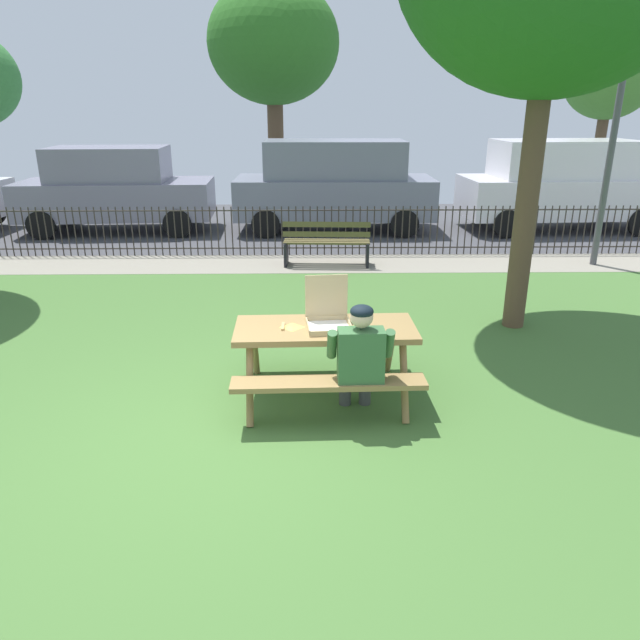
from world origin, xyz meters
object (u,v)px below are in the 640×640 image
(adult_at_table, at_px, (360,357))
(lamp_post_walkway, at_px, (615,127))
(far_tree_center, at_px, (609,80))
(parked_car_left, at_px, (115,188))
(pizza_slice_on_table, at_px, (290,327))
(park_bench_center, at_px, (327,244))
(pizza_box_open, at_px, (328,315))
(picnic_table_foreground, at_px, (325,343))
(parked_car_center, at_px, (334,184))
(parked_car_right, at_px, (562,183))
(far_tree_midleft, at_px, (273,44))

(adult_at_table, xyz_separation_m, lamp_post_walkway, (4.91, 5.80, 1.82))
(far_tree_center, bearing_deg, parked_car_left, -158.71)
(pizza_slice_on_table, height_order, park_bench_center, park_bench_center)
(pizza_box_open, distance_m, lamp_post_walkway, 7.56)
(pizza_slice_on_table, height_order, adult_at_table, adult_at_table)
(adult_at_table, height_order, parked_car_left, parked_car_left)
(picnic_table_foreground, xyz_separation_m, pizza_slice_on_table, (-0.35, -0.01, 0.18))
(adult_at_table, bearing_deg, park_bench_center, 91.40)
(picnic_table_foreground, xyz_separation_m, adult_at_table, (0.30, -0.49, 0.06))
(pizza_box_open, bearing_deg, parked_car_center, 87.27)
(adult_at_table, bearing_deg, far_tree_center, 58.77)
(parked_car_left, distance_m, parked_car_right, 10.52)
(far_tree_center, bearing_deg, adult_at_table, -121.23)
(park_bench_center, bearing_deg, lamp_post_walkway, -0.09)
(pizza_slice_on_table, bearing_deg, adult_at_table, -36.43)
(parked_car_left, xyz_separation_m, far_tree_center, (13.82, 5.38, 2.56))
(adult_at_table, relative_size, parked_car_right, 0.25)
(parked_car_right, bearing_deg, lamp_post_walkway, -100.26)
(parked_car_center, bearing_deg, parked_car_right, 0.00)
(parked_car_center, bearing_deg, parked_car_left, -179.98)
(pizza_slice_on_table, bearing_deg, lamp_post_walkway, 43.73)
(picnic_table_foreground, relative_size, pizza_slice_on_table, 9.23)
(adult_at_table, bearing_deg, picnic_table_foreground, 121.73)
(far_tree_center, bearing_deg, picnic_table_foreground, -123.00)
(parked_car_right, relative_size, far_tree_center, 0.97)
(adult_at_table, bearing_deg, parked_car_left, 118.69)
(pizza_box_open, relative_size, parked_car_center, 0.10)
(pizza_box_open, height_order, far_tree_center, far_tree_center)
(adult_at_table, distance_m, parked_car_center, 9.16)
(park_bench_center, bearing_deg, parked_car_left, 145.55)
(pizza_box_open, distance_m, far_tree_center, 16.91)
(parked_car_center, bearing_deg, pizza_slice_on_table, -95.20)
(picnic_table_foreground, distance_m, adult_at_table, 0.58)
(parked_car_right, height_order, far_tree_midleft, far_tree_midleft)
(parked_car_right, distance_m, far_tree_midleft, 9.50)
(lamp_post_walkway, bearing_deg, park_bench_center, 179.91)
(lamp_post_walkway, xyz_separation_m, parked_car_center, (-4.77, 3.35, -1.38))
(pizza_slice_on_table, distance_m, lamp_post_walkway, 7.88)
(picnic_table_foreground, relative_size, far_tree_center, 0.38)
(pizza_box_open, xyz_separation_m, parked_car_left, (-4.73, 8.62, 0.12))
(far_tree_center, bearing_deg, pizza_box_open, -122.99)
(park_bench_center, bearing_deg, parked_car_center, 85.28)
(pizza_slice_on_table, distance_m, parked_car_left, 9.70)
(parked_car_left, bearing_deg, adult_at_table, -61.31)
(picnic_table_foreground, distance_m, far_tree_center, 17.00)
(adult_at_table, xyz_separation_m, parked_car_left, (-5.01, 9.15, 0.35))
(pizza_box_open, xyz_separation_m, adult_at_table, (0.28, -0.53, -0.23))
(parked_car_center, bearing_deg, far_tree_midleft, 106.95)
(picnic_table_foreground, xyz_separation_m, parked_car_center, (0.44, 8.66, 0.50))
(parked_car_left, distance_m, parked_car_center, 5.14)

